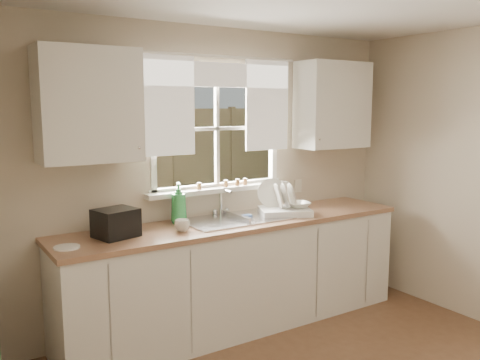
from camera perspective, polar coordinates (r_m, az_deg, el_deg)
room_walls at (r=2.85m, az=19.06°, el=-4.51°), size 3.62×4.02×2.50m
window at (r=4.38m, az=-2.49°, el=3.62°), size 1.38×0.16×1.06m
curtains at (r=4.32m, az=-2.18°, el=9.50°), size 1.50×0.03×0.81m
base_cabinets at (r=4.33m, az=-0.22°, el=-10.69°), size 3.00×0.62×0.87m
countertop at (r=4.20m, az=-0.22°, el=-4.81°), size 3.04×0.65×0.04m
upper_cabinet_left at (r=3.74m, az=-16.65°, el=8.05°), size 0.70×0.33×0.80m
upper_cabinet_right at (r=4.91m, az=10.35°, el=8.26°), size 0.70×0.33×0.80m
wall_outlet at (r=4.91m, az=6.54°, el=-0.67°), size 0.08×0.01×0.12m
sill_jars at (r=4.39m, az=-1.44°, el=-0.38°), size 0.50×0.04×0.06m
backyard at (r=10.68m, az=-18.04°, el=16.68°), size 20.00×10.00×6.13m
sink at (r=4.24m, az=-0.45°, el=-5.41°), size 0.88×0.52×0.40m
dish_rack at (r=4.42m, az=4.95°, el=-3.02°), size 0.52×0.47×0.30m
bowl at (r=4.45m, az=6.57°, el=-2.78°), size 0.23×0.23×0.05m
soap_bottle_a at (r=4.08m, az=-6.89°, el=-2.59°), size 0.17×0.17×0.33m
soap_bottle_b at (r=4.11m, az=-6.98°, el=-3.57°), size 0.10×0.10×0.18m
soap_bottle_c at (r=4.11m, az=-6.93°, el=-3.86°), size 0.15×0.15×0.15m
saucer at (r=3.59m, az=-18.88°, el=-7.16°), size 0.17×0.17×0.01m
cup at (r=3.85m, az=-6.52°, el=-5.11°), size 0.14×0.14×0.09m
black_appliance at (r=3.77m, az=-13.77°, el=-4.70°), size 0.33×0.30×0.20m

